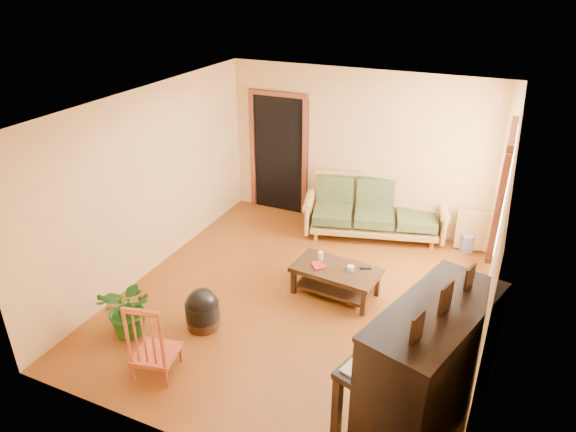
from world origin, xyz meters
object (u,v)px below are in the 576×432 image
at_px(sofa, 375,209).
at_px(red_chair, 154,336).
at_px(piano, 428,371).
at_px(coffee_table, 336,281).
at_px(ceramic_crock, 467,242).
at_px(footstool, 203,313).
at_px(potted_plant, 130,308).
at_px(armchair, 446,307).

bearing_deg(sofa, red_chair, -123.02).
distance_m(piano, red_chair, 2.81).
relative_size(sofa, red_chair, 2.34).
height_order(coffee_table, red_chair, red_chair).
bearing_deg(ceramic_crock, red_chair, -123.65).
distance_m(piano, footstool, 2.81).
bearing_deg(potted_plant, ceramic_crock, 47.61).
bearing_deg(ceramic_crock, potted_plant, -132.39).
distance_m(armchair, potted_plant, 3.73).
bearing_deg(red_chair, sofa, 60.02).
bearing_deg(ceramic_crock, sofa, -175.47).
xyz_separation_m(coffee_table, armchair, (1.45, -0.24, 0.17)).
xyz_separation_m(armchair, ceramic_crock, (0.02, 2.21, -0.24)).
bearing_deg(potted_plant, footstool, 33.59).
bearing_deg(coffee_table, footstool, -133.61).
distance_m(ceramic_crock, potted_plant, 5.07).
bearing_deg(piano, sofa, 129.44).
xyz_separation_m(footstool, red_chair, (-0.04, -0.86, 0.27)).
height_order(coffee_table, piano, piano).
distance_m(coffee_table, piano, 2.35).
height_order(coffee_table, footstool, coffee_table).
relative_size(coffee_table, potted_plant, 1.54).
xyz_separation_m(coffee_table, potted_plant, (-1.95, -1.77, 0.16)).
bearing_deg(potted_plant, armchair, 24.26).
distance_m(piano, potted_plant, 3.44).
relative_size(coffee_table, red_chair, 1.20).
bearing_deg(footstool, coffee_table, 46.39).
relative_size(coffee_table, footstool, 2.74).
xyz_separation_m(footstool, potted_plant, (-0.70, -0.46, 0.17)).
bearing_deg(armchair, ceramic_crock, 83.83).
height_order(footstool, potted_plant, potted_plant).
xyz_separation_m(coffee_table, ceramic_crock, (1.47, 1.97, -0.07)).
bearing_deg(piano, ceramic_crock, 107.39).
height_order(armchair, ceramic_crock, armchair).
bearing_deg(ceramic_crock, piano, -89.80).
xyz_separation_m(footstool, ceramic_crock, (2.72, 3.28, -0.06)).
relative_size(armchair, ceramic_crock, 2.78).
bearing_deg(red_chair, piano, -3.79).
distance_m(footstool, ceramic_crock, 4.26).
height_order(red_chair, ceramic_crock, red_chair).
height_order(armchair, red_chair, red_chair).
relative_size(piano, footstool, 3.79).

